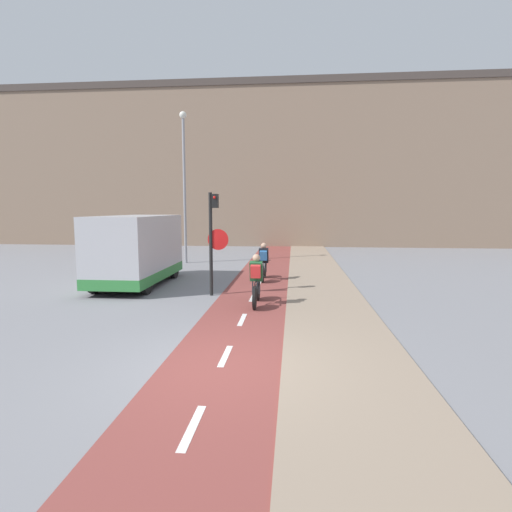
% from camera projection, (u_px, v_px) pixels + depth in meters
% --- Properties ---
extents(ground_plane, '(120.00, 120.00, 0.00)m').
position_uv_depth(ground_plane, '(221.00, 367.00, 7.09)').
color(ground_plane, gray).
extents(bike_lane, '(2.15, 60.00, 0.02)m').
position_uv_depth(bike_lane, '(221.00, 367.00, 7.09)').
color(bike_lane, brown).
rests_on(bike_lane, ground_plane).
extents(sidewalk_strip, '(2.40, 60.00, 0.05)m').
position_uv_depth(sidewalk_strip, '(351.00, 371.00, 6.88)').
color(sidewalk_strip, gray).
rests_on(sidewalk_strip, ground_plane).
extents(building_row_background, '(60.00, 5.20, 12.05)m').
position_uv_depth(building_row_background, '(278.00, 167.00, 31.23)').
color(building_row_background, '#89705B').
rests_on(building_row_background, ground_plane).
extents(traffic_light_pole, '(0.67, 0.25, 3.31)m').
position_uv_depth(traffic_light_pole, '(213.00, 233.00, 12.71)').
color(traffic_light_pole, black).
rests_on(traffic_light_pole, ground_plane).
extents(street_lamp_far, '(0.36, 0.36, 7.60)m').
position_uv_depth(street_lamp_far, '(184.00, 173.00, 20.17)').
color(street_lamp_far, gray).
rests_on(street_lamp_far, ground_plane).
extents(cyclist_near, '(0.46, 1.81, 1.51)m').
position_uv_depth(cyclist_near, '(256.00, 281.00, 11.53)').
color(cyclist_near, black).
rests_on(cyclist_near, ground_plane).
extents(cyclist_far, '(0.46, 1.76, 1.48)m').
position_uv_depth(cyclist_far, '(264.00, 263.00, 15.54)').
color(cyclist_far, black).
rests_on(cyclist_far, ground_plane).
extents(van, '(2.02, 4.75, 2.55)m').
position_uv_depth(van, '(137.00, 251.00, 14.59)').
color(van, '#B7B7BC').
rests_on(van, ground_plane).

